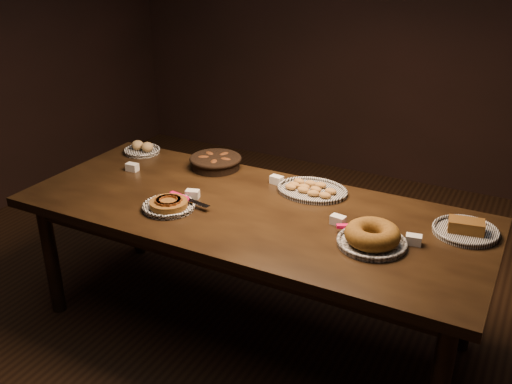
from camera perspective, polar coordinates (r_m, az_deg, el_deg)
The scene contains 9 objects.
ground at distance 3.31m, azimuth -0.56°, elevation -13.31°, with size 5.00×5.00×0.00m, color black.
buffet_table at distance 2.95m, azimuth -0.62°, elevation -2.87°, with size 2.40×1.00×0.75m.
apple_tart_plate at distance 2.93m, azimuth -8.69°, elevation -1.28°, with size 0.34×0.27×0.05m.
madeleine_platter at distance 3.09m, azimuth 5.57°, elevation 0.24°, with size 0.38×0.31×0.04m.
bundt_cake_plate at distance 2.61m, azimuth 11.53°, elevation -4.42°, with size 0.36×0.35×0.10m.
croissant_basket at distance 3.40m, azimuth -4.07°, elevation 3.11°, with size 0.31×0.31×0.08m.
bread_roll_plate at distance 3.71m, azimuth -11.31°, elevation 4.23°, with size 0.23×0.23×0.07m.
loaf_plate at distance 2.83m, azimuth 20.22°, elevation -3.54°, with size 0.30×0.30×0.07m.
tent_cards at distance 2.97m, azimuth 0.59°, elevation -0.57°, with size 1.75×0.44×0.04m.
Camera 1 is at (1.25, -2.30, 2.03)m, focal length 40.00 mm.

